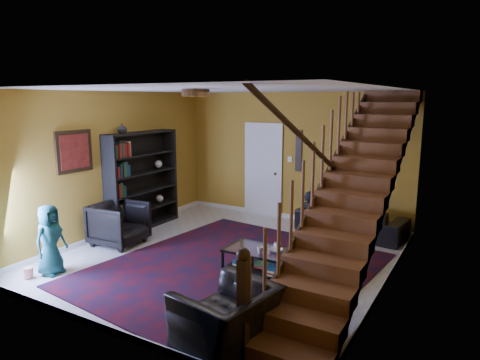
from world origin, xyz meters
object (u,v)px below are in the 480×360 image
object	(u,v)px
coffee_table	(261,261)
armchair_right	(227,317)
bookshelf	(143,182)
armchair_left	(119,224)
sofa	(351,219)

from	to	relation	value
coffee_table	armchair_right	bearing A→B (deg)	-73.57
bookshelf	coffee_table	size ratio (longest dim) A/B	1.85
bookshelf	armchair_left	xyz separation A→B (m)	(0.35, -1.05, -0.57)
armchair_left	coffee_table	xyz separation A→B (m)	(2.91, 0.06, -0.16)
bookshelf	sofa	bearing A→B (deg)	23.67
sofa	coffee_table	size ratio (longest dim) A/B	1.94
bookshelf	armchair_left	distance (m)	1.24
armchair_left	armchair_right	xyz separation A→B (m)	(3.46, -1.80, -0.07)
bookshelf	armchair_left	bearing A→B (deg)	-71.28
bookshelf	sofa	size ratio (longest dim) A/B	0.95
sofa	coffee_table	bearing A→B (deg)	83.87
armchair_left	bookshelf	bearing A→B (deg)	14.28
bookshelf	coffee_table	distance (m)	3.49
bookshelf	armchair_right	bearing A→B (deg)	-36.76
sofa	bookshelf	bearing A→B (deg)	30.42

